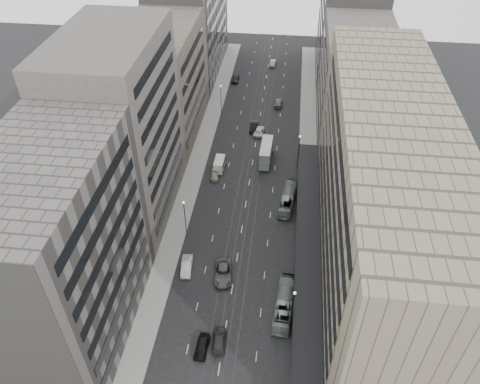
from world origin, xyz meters
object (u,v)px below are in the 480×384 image
at_px(bus_far, 288,199).
at_px(sedan_2, 223,273).
at_px(bus_near, 284,303).
at_px(sedan_0, 202,346).
at_px(sedan_1, 187,266).
at_px(panel_van, 219,164).
at_px(double_decker, 266,153).
at_px(pedestrian, 294,339).

height_order(bus_far, sedan_2, bus_far).
height_order(bus_near, sedan_0, bus_near).
xyz_separation_m(sedan_1, sedan_2, (6.31, -0.79, 0.06)).
bearing_deg(sedan_1, panel_van, 80.95).
bearing_deg(sedan_0, bus_near, 39.26).
bearing_deg(double_decker, sedan_1, -106.91).
distance_m(bus_near, sedan_1, 17.77).
xyz_separation_m(panel_van, sedan_2, (4.97, -28.87, -0.65)).
xyz_separation_m(double_decker, pedestrian, (7.36, -44.20, -1.44)).
distance_m(bus_near, bus_far, 24.85).
height_order(bus_far, pedestrian, bus_far).
bearing_deg(double_decker, panel_van, -154.75).
relative_size(bus_near, panel_van, 2.41).
relative_size(bus_far, sedan_2, 1.63).
height_order(bus_far, panel_van, bus_far).
relative_size(panel_van, sedan_2, 0.71).
xyz_separation_m(panel_van, sedan_0, (3.90, -42.69, -0.77)).
bearing_deg(pedestrian, sedan_2, -57.49).
xyz_separation_m(double_decker, sedan_2, (-4.64, -33.03, -1.53)).
height_order(panel_van, sedan_1, panel_van).
bearing_deg(double_decker, pedestrian, -78.69).
relative_size(bus_near, sedan_2, 1.70).
distance_m(panel_van, pedestrian, 43.49).
distance_m(bus_near, double_decker, 38.94).
bearing_deg(sedan_0, panel_van, 98.25).
xyz_separation_m(sedan_0, sedan_1, (-5.24, 14.61, 0.06)).
bearing_deg(sedan_2, sedan_1, 166.18).
height_order(sedan_0, sedan_2, sedan_2).
relative_size(panel_van, sedan_0, 1.00).
relative_size(double_decker, sedan_0, 1.87).
bearing_deg(double_decker, bus_far, -67.08).
height_order(sedan_0, pedestrian, pedestrian).
relative_size(sedan_0, pedestrian, 2.73).
bearing_deg(pedestrian, panel_van, -81.59).
distance_m(panel_van, sedan_1, 28.12).
xyz_separation_m(bus_near, pedestrian, (1.70, -5.69, -0.52)).
height_order(sedan_2, pedestrian, pedestrian).
relative_size(sedan_1, pedestrian, 3.04).
distance_m(panel_van, sedan_0, 42.87).
xyz_separation_m(bus_far, double_decker, (-5.26, 13.66, 0.98)).
relative_size(bus_near, pedestrian, 6.61).
bearing_deg(double_decker, sedan_2, -96.15).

